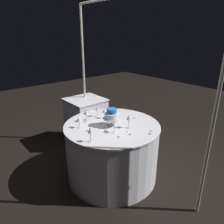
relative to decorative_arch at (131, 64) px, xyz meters
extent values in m
plane|color=black|center=(0.00, -0.32, -1.54)|extent=(12.00, 12.00, 0.00)
cylinder|color=#B7B29E|center=(-1.12, 0.00, -0.38)|extent=(0.04, 0.04, 2.32)
cylinder|color=#B7B29E|center=(1.12, 0.00, -0.38)|extent=(0.04, 0.04, 2.32)
sphere|color=#F9EAB2|center=(-1.12, -0.02, -1.12)|extent=(0.02, 0.02, 0.02)
sphere|color=#F9EAB2|center=(-0.72, -0.02, 0.78)|extent=(0.02, 0.02, 0.02)
sphere|color=#F9EAB2|center=(-1.11, -0.01, 0.33)|extent=(0.02, 0.02, 0.02)
sphere|color=#F9EAB2|center=(1.12, 0.00, -0.92)|extent=(0.02, 0.02, 0.02)
sphere|color=#F9EAB2|center=(-1.13, 0.00, 0.02)|extent=(0.02, 0.02, 0.02)
sphere|color=#F9EAB2|center=(1.11, 0.01, -0.54)|extent=(0.02, 0.02, 0.02)
sphere|color=#F9EAB2|center=(-1.13, 0.00, -1.00)|extent=(0.02, 0.02, 0.02)
sphere|color=#F9EAB2|center=(1.12, -0.01, -0.50)|extent=(0.02, 0.02, 0.02)
cylinder|color=white|center=(0.00, -0.32, -1.15)|extent=(1.23, 1.23, 0.77)
cylinder|color=white|center=(0.00, -0.32, -0.76)|extent=(1.25, 1.25, 0.02)
cube|color=white|center=(-1.02, -0.06, -1.13)|extent=(0.58, 0.58, 0.82)
cube|color=white|center=(-1.02, -0.06, -0.70)|extent=(0.60, 0.60, 0.02)
cylinder|color=silver|center=(0.02, -0.34, -0.75)|extent=(0.11, 0.11, 0.01)
cylinder|color=silver|center=(0.02, -0.34, -0.70)|extent=(0.02, 0.02, 0.09)
cylinder|color=silver|center=(0.02, -0.34, -0.65)|extent=(0.22, 0.22, 0.01)
cylinder|color=white|center=(0.02, -0.34, -0.61)|extent=(0.18, 0.18, 0.06)
cylinder|color=#2D6BB7|center=(0.02, -0.34, -0.55)|extent=(0.13, 0.13, 0.06)
cylinder|color=silver|center=(-0.23, -0.26, -0.75)|extent=(0.06, 0.06, 0.00)
cylinder|color=silver|center=(-0.23, -0.26, -0.70)|extent=(0.01, 0.01, 0.08)
cone|color=silver|center=(-0.23, -0.26, -0.63)|extent=(0.06, 0.06, 0.06)
cylinder|color=silver|center=(0.19, -0.44, -0.75)|extent=(0.06, 0.06, 0.00)
cylinder|color=silver|center=(0.19, -0.44, -0.70)|extent=(0.01, 0.01, 0.09)
cone|color=silver|center=(0.19, -0.44, -0.63)|extent=(0.06, 0.06, 0.05)
cylinder|color=silver|center=(-0.30, -0.52, -0.75)|extent=(0.06, 0.06, 0.00)
cylinder|color=silver|center=(-0.30, -0.52, -0.69)|extent=(0.01, 0.01, 0.10)
cone|color=silver|center=(-0.30, -0.52, -0.61)|extent=(0.07, 0.07, 0.06)
cylinder|color=silver|center=(-0.35, -0.29, -0.75)|extent=(0.06, 0.06, 0.00)
cylinder|color=silver|center=(-0.35, -0.29, -0.70)|extent=(0.01, 0.01, 0.09)
cone|color=silver|center=(-0.35, -0.29, -0.62)|extent=(0.06, 0.06, 0.07)
cylinder|color=silver|center=(0.21, -0.22, -0.75)|extent=(0.06, 0.06, 0.00)
cylinder|color=silver|center=(0.21, -0.22, -0.69)|extent=(0.01, 0.01, 0.11)
cone|color=silver|center=(0.21, -0.22, -0.60)|extent=(0.06, 0.06, 0.07)
cylinder|color=silver|center=(-0.19, -0.69, -0.75)|extent=(0.06, 0.06, 0.00)
cylinder|color=silver|center=(-0.19, -0.69, -0.70)|extent=(0.01, 0.01, 0.09)
cone|color=silver|center=(-0.19, -0.69, -0.63)|extent=(0.06, 0.06, 0.05)
cylinder|color=silver|center=(0.19, -0.79, -0.75)|extent=(0.06, 0.06, 0.00)
cylinder|color=silver|center=(0.19, -0.79, -0.69)|extent=(0.01, 0.01, 0.11)
cone|color=silver|center=(0.19, -0.79, -0.61)|extent=(0.06, 0.06, 0.06)
ellipsoid|color=red|center=(0.28, -0.32, -0.75)|extent=(0.03, 0.02, 0.00)
ellipsoid|color=red|center=(0.45, -0.09, -0.75)|extent=(0.03, 0.04, 0.00)
ellipsoid|color=red|center=(0.08, -0.49, -0.75)|extent=(0.04, 0.04, 0.00)
ellipsoid|color=red|center=(0.35, -0.34, -0.75)|extent=(0.04, 0.04, 0.00)
ellipsoid|color=red|center=(-0.37, -0.50, -0.75)|extent=(0.04, 0.04, 0.00)
ellipsoid|color=red|center=(-0.11, -0.42, -0.75)|extent=(0.04, 0.05, 0.00)
ellipsoid|color=red|center=(0.31, -0.49, -0.75)|extent=(0.04, 0.04, 0.00)
ellipsoid|color=red|center=(0.49, -0.15, -0.75)|extent=(0.04, 0.04, 0.00)
ellipsoid|color=red|center=(-0.46, -0.03, -0.75)|extent=(0.03, 0.03, 0.00)
ellipsoid|color=red|center=(0.03, 0.05, -0.75)|extent=(0.04, 0.03, 0.00)
ellipsoid|color=red|center=(-0.06, -0.67, -0.75)|extent=(0.04, 0.04, 0.00)
camera|label=1|loc=(1.89, -1.92, 0.37)|focal=33.43mm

